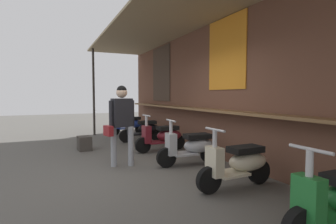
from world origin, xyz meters
The scene contains 9 objects.
ground_plane centered at (0.00, 0.00, 0.00)m, with size 34.00×34.00×0.00m, color #56544F.
market_stall_facade centered at (-0.01, 1.86, 1.82)m, with size 12.14×2.38×3.25m.
scooter_blue centered at (-4.64, 1.08, 0.39)m, with size 0.46×1.40×0.97m.
scooter_black centered at (-3.07, 1.08, 0.39)m, with size 0.46×1.40×0.97m.
scooter_maroon centered at (-1.49, 1.08, 0.39)m, with size 0.46×1.40×0.97m.
scooter_silver centered at (0.00, 1.08, 0.39)m, with size 0.48×1.40×0.97m.
scooter_cream centered at (1.49, 1.08, 0.39)m, with size 0.46×1.40×0.97m.
shopper_with_handbag centered at (-0.51, -0.29, 1.01)m, with size 0.38×0.66×1.66m.
merchandise_crate centered at (-2.46, -0.80, 0.19)m, with size 0.41×0.33×0.37m, color #3D3833.
Camera 1 is at (4.68, -1.63, 1.46)m, focal length 27.73 mm.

